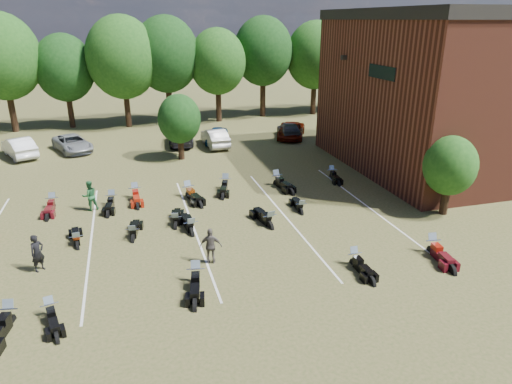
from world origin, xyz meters
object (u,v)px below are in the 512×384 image
object	(u,v)px
person_grey	(211,246)
motorcycle_3	(196,283)
car_4	(217,136)
person_green	(90,196)
motorcycle_14	(54,208)
person_black	(37,253)
motorcycle_0	(52,317)

from	to	relation	value
person_grey	motorcycle_3	size ratio (longest dim) A/B	0.69
car_4	person_grey	size ratio (longest dim) A/B	2.31
person_green	motorcycle_3	size ratio (longest dim) A/B	0.73
person_green	motorcycle_14	size ratio (longest dim) A/B	0.76
person_black	motorcycle_3	size ratio (longest dim) A/B	0.70
motorcycle_14	motorcycle_0	bearing A→B (deg)	-80.22
motorcycle_0	motorcycle_3	world-z (taller)	motorcycle_3
motorcycle_14	person_green	bearing A→B (deg)	-19.00
person_green	motorcycle_0	xyz separation A→B (m)	(-0.90, -9.99, -0.86)
motorcycle_14	motorcycle_3	bearing A→B (deg)	-53.26
person_grey	motorcycle_14	distance (m)	11.39
person_black	motorcycle_0	bearing A→B (deg)	-118.72
person_black	motorcycle_0	world-z (taller)	person_black
car_4	motorcycle_14	xyz separation A→B (m)	(-11.82, -11.81, -0.65)
person_green	person_grey	xyz separation A→B (m)	(5.37, -7.70, -0.04)
person_black	motorcycle_3	xyz separation A→B (m)	(6.23, -2.82, -0.83)
person_black	person_grey	world-z (taller)	person_black
person_green	person_grey	bearing A→B (deg)	104.57
person_green	motorcycle_14	xyz separation A→B (m)	(-2.09, 0.87, -0.86)
car_4	person_black	bearing A→B (deg)	-99.13
car_4	person_green	bearing A→B (deg)	-105.48
person_green	motorcycle_14	distance (m)	2.42
motorcycle_3	motorcycle_14	world-z (taller)	motorcycle_3
car_4	person_black	world-z (taller)	person_black
person_green	person_grey	distance (m)	9.39
motorcycle_0	person_green	bearing A→B (deg)	70.91
car_4	motorcycle_0	world-z (taller)	car_4
person_green	motorcycle_0	world-z (taller)	person_green
car_4	person_green	xyz separation A→B (m)	(-9.73, -12.68, 0.21)
car_4	person_black	size ratio (longest dim) A/B	2.30
person_grey	motorcycle_3	distance (m)	1.89
person_green	person_grey	world-z (taller)	person_green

